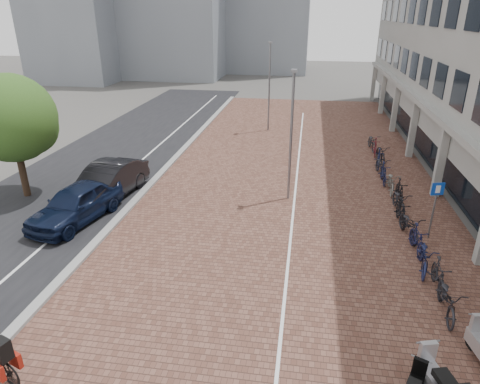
{
  "coord_description": "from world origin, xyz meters",
  "views": [
    {
      "loc": [
        2.53,
        -9.8,
        8.16
      ],
      "look_at": [
        0.0,
        6.0,
        1.3
      ],
      "focal_mm": 31.61,
      "sensor_mm": 36.0,
      "label": 1
    }
  ],
  "objects_px": {
    "car_navy": "(76,204)",
    "scooter_front": "(440,384)",
    "car_dark": "(107,182)",
    "parking_sign": "(435,202)"
  },
  "relations": [
    {
      "from": "car_navy",
      "to": "scooter_front",
      "type": "relative_size",
      "value": 2.53
    },
    {
      "from": "scooter_front",
      "to": "car_navy",
      "type": "bearing_deg",
      "value": 133.97
    },
    {
      "from": "car_navy",
      "to": "car_dark",
      "type": "bearing_deg",
      "value": 96.61
    },
    {
      "from": "scooter_front",
      "to": "parking_sign",
      "type": "height_order",
      "value": "parking_sign"
    },
    {
      "from": "car_dark",
      "to": "scooter_front",
      "type": "distance_m",
      "value": 15.62
    },
    {
      "from": "car_navy",
      "to": "car_dark",
      "type": "xyz_separation_m",
      "value": [
        0.24,
        2.43,
        0.04
      ]
    },
    {
      "from": "car_navy",
      "to": "parking_sign",
      "type": "relative_size",
      "value": 1.97
    },
    {
      "from": "car_navy",
      "to": "parking_sign",
      "type": "xyz_separation_m",
      "value": [
        14.24,
        0.74,
        0.78
      ]
    },
    {
      "from": "car_dark",
      "to": "scooter_front",
      "type": "bearing_deg",
      "value": -30.55
    },
    {
      "from": "car_navy",
      "to": "scooter_front",
      "type": "xyz_separation_m",
      "value": [
        12.52,
        -7.21,
        -0.16
      ]
    }
  ]
}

